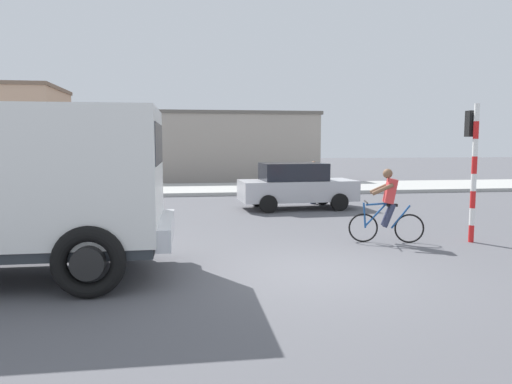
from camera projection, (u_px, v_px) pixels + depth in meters
ground_plane at (310, 272)px, 8.63m from camera, size 120.00×120.00×0.00m
sidewalk_far at (231, 189)px, 23.26m from camera, size 80.00×5.00×0.16m
truck_foreground at (3, 182)px, 8.03m from camera, size 5.42×2.87×2.90m
cyclist at (387, 206)px, 11.06m from camera, size 1.69×0.58×1.72m
traffic_light_pole at (473, 153)px, 11.08m from camera, size 0.24×0.43×3.20m
car_red_near at (296, 185)px, 16.78m from camera, size 4.09×2.06×1.60m
pedestrian_near_kerb at (313, 182)px, 18.07m from camera, size 0.34×0.22×1.62m
building_mid_block at (216, 146)px, 29.67m from camera, size 12.08×5.51×4.12m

